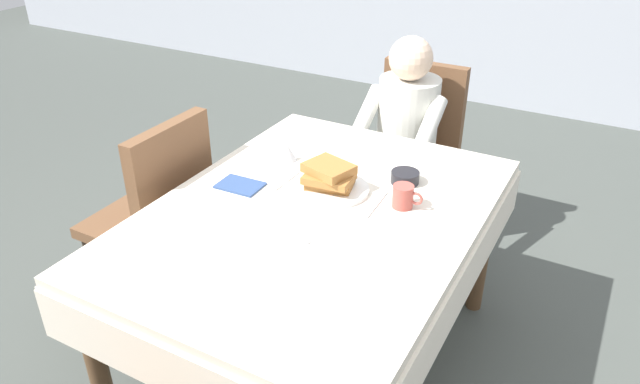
# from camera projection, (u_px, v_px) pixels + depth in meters

# --- Properties ---
(ground_plane) EXTENTS (14.00, 14.00, 0.00)m
(ground_plane) POSITION_uv_depth(u_px,v_px,m) (316.00, 362.00, 2.50)
(ground_plane) COLOR #474C47
(dining_table_main) EXTENTS (1.12, 1.52, 0.74)m
(dining_table_main) POSITION_uv_depth(u_px,v_px,m) (316.00, 231.00, 2.18)
(dining_table_main) COLOR silver
(dining_table_main) RESTS_ON ground
(chair_diner) EXTENTS (0.44, 0.45, 0.93)m
(chair_diner) POSITION_uv_depth(u_px,v_px,m) (414.00, 142.00, 3.16)
(chair_diner) COLOR brown
(chair_diner) RESTS_ON ground
(diner_person) EXTENTS (0.40, 0.43, 1.12)m
(diner_person) POSITION_uv_depth(u_px,v_px,m) (405.00, 128.00, 2.97)
(diner_person) COLOR silver
(diner_person) RESTS_ON ground
(chair_left_side) EXTENTS (0.45, 0.44, 0.93)m
(chair_left_side) POSITION_uv_depth(u_px,v_px,m) (159.00, 208.00, 2.56)
(chair_left_side) COLOR brown
(chair_left_side) RESTS_ON ground
(plate_breakfast) EXTENTS (0.28, 0.28, 0.02)m
(plate_breakfast) POSITION_uv_depth(u_px,v_px,m) (332.00, 189.00, 2.26)
(plate_breakfast) COLOR white
(plate_breakfast) RESTS_ON dining_table_main
(breakfast_stack) EXTENTS (0.20, 0.18, 0.09)m
(breakfast_stack) POSITION_uv_depth(u_px,v_px,m) (329.00, 176.00, 2.23)
(breakfast_stack) COLOR #A36B33
(breakfast_stack) RESTS_ON plate_breakfast
(cup_coffee) EXTENTS (0.11, 0.08, 0.08)m
(cup_coffee) POSITION_uv_depth(u_px,v_px,m) (404.00, 196.00, 2.14)
(cup_coffee) COLOR #B24C42
(cup_coffee) RESTS_ON dining_table_main
(bowl_butter) EXTENTS (0.11, 0.11, 0.04)m
(bowl_butter) POSITION_uv_depth(u_px,v_px,m) (405.00, 177.00, 2.31)
(bowl_butter) COLOR black
(bowl_butter) RESTS_ON dining_table_main
(syrup_pitcher) EXTENTS (0.08, 0.08, 0.07)m
(syrup_pitcher) POSITION_uv_depth(u_px,v_px,m) (287.00, 152.00, 2.47)
(syrup_pitcher) COLOR silver
(syrup_pitcher) RESTS_ON dining_table_main
(fork_left_of_plate) EXTENTS (0.02, 0.18, 0.00)m
(fork_left_of_plate) POSITION_uv_depth(u_px,v_px,m) (286.00, 181.00, 2.33)
(fork_left_of_plate) COLOR silver
(fork_left_of_plate) RESTS_ON dining_table_main
(knife_right_of_plate) EXTENTS (0.02, 0.20, 0.00)m
(knife_right_of_plate) POSITION_uv_depth(u_px,v_px,m) (376.00, 205.00, 2.17)
(knife_right_of_plate) COLOR silver
(knife_right_of_plate) RESTS_ON dining_table_main
(spoon_near_edge) EXTENTS (0.15, 0.05, 0.00)m
(spoon_near_edge) POSITION_uv_depth(u_px,v_px,m) (292.00, 235.00, 1.99)
(spoon_near_edge) COLOR silver
(spoon_near_edge) RESTS_ON dining_table_main
(napkin_folded) EXTENTS (0.17, 0.13, 0.01)m
(napkin_folded) POSITION_uv_depth(u_px,v_px,m) (240.00, 185.00, 2.29)
(napkin_folded) COLOR #334C7F
(napkin_folded) RESTS_ON dining_table_main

